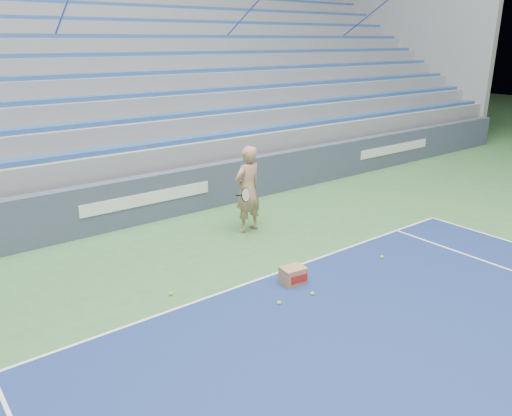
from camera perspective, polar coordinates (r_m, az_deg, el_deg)
The scene contains 8 objects.
sponsor_barrier at distance 11.84m, azimuth -12.49°, elevation 1.03°, with size 30.00×0.32×1.10m.
bleachers at distance 16.76m, azimuth -21.67°, elevation 11.60°, with size 31.00×9.15×7.30m.
tennis_player at distance 10.85m, azimuth -0.96°, elevation 2.13°, with size 0.98×0.89×1.92m.
ball_box at distance 8.77m, azimuth 4.26°, elevation -7.71°, with size 0.45×0.37×0.31m.
tennis_ball_0 at distance 8.16m, azimuth 2.66°, elevation -10.80°, with size 0.07×0.07×0.07m, color #B4DE2D.
tennis_ball_1 at distance 8.48m, azimuth 6.48°, elevation -9.70°, with size 0.07×0.07×0.07m, color #B4DE2D.
tennis_ball_2 at distance 8.55m, azimuth -9.68°, elevation -9.62°, with size 0.07×0.07×0.07m, color #B4DE2D.
tennis_ball_3 at distance 10.05m, azimuth 14.20°, elevation -5.47°, with size 0.07×0.07×0.07m, color #B4DE2D.
Camera 1 is at (-4.72, 5.61, 4.04)m, focal length 35.00 mm.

